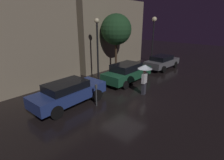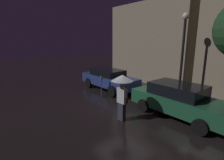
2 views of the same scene
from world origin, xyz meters
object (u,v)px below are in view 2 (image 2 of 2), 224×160
object	(u,v)px
pedestrian_with_umbrella	(122,86)
street_lamp_near	(183,45)
parked_car_blue	(109,79)
parked_car_green	(179,100)
parking_meter	(101,84)

from	to	relation	value
pedestrian_with_umbrella	street_lamp_near	size ratio (longest dim) A/B	0.42
parked_car_blue	street_lamp_near	bearing A→B (deg)	22.81
parked_car_blue	street_lamp_near	world-z (taller)	street_lamp_near
pedestrian_with_umbrella	street_lamp_near	distance (m)	4.68
parked_car_green	pedestrian_with_umbrella	size ratio (longest dim) A/B	2.22
parked_car_green	street_lamp_near	world-z (taller)	street_lamp_near
pedestrian_with_umbrella	parking_meter	xyz separation A→B (m)	(-3.24, 1.14, -0.75)
parked_car_blue	parked_car_green	world-z (taller)	parked_car_green
parked_car_green	parking_meter	world-z (taller)	parked_car_green
parked_car_green	parking_meter	size ratio (longest dim) A/B	3.49
parking_meter	pedestrian_with_umbrella	bearing A→B (deg)	-19.43
parked_car_blue	street_lamp_near	xyz separation A→B (m)	(4.23, 1.96, 2.40)
parked_car_green	pedestrian_with_umbrella	xyz separation A→B (m)	(-1.27, -2.36, 0.77)
parked_car_blue	pedestrian_with_umbrella	world-z (taller)	pedestrian_with_umbrella
parking_meter	street_lamp_near	size ratio (longest dim) A/B	0.27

